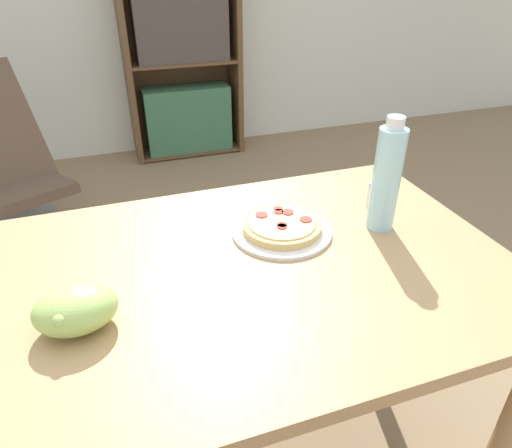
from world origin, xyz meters
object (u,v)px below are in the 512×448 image
pizza_on_plate (282,227)px  salt_shaker (374,195)px  bookshelf (183,70)px  grape_bunch (75,309)px  drink_bottle (386,178)px

pizza_on_plate → salt_shaker: salt_shaker is taller
salt_shaker → bookshelf: 2.36m
grape_bunch → salt_shaker: 0.83m
grape_bunch → bookshelf: (0.70, 2.59, -0.15)m
salt_shaker → bookshelf: (-0.09, 2.35, -0.14)m
salt_shaker → bookshelf: bookshelf is taller
bookshelf → salt_shaker: bearing=-87.7°
pizza_on_plate → grape_bunch: bearing=-158.8°
salt_shaker → grape_bunch: bearing=-163.5°
grape_bunch → salt_shaker: grape_bunch is taller
grape_bunch → drink_bottle: 0.77m
grape_bunch → salt_shaker: bearing=16.5°
grape_bunch → salt_shaker: size_ratio=2.07×
drink_bottle → bookshelf: bookshelf is taller
grape_bunch → pizza_on_plate: bearing=21.2°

